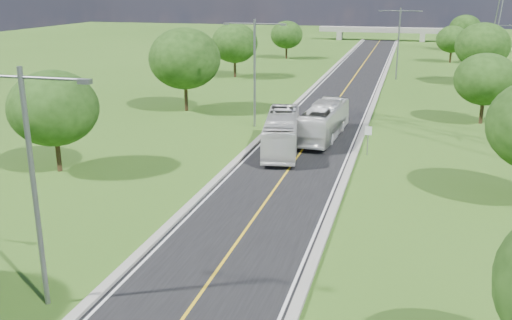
{
  "coord_description": "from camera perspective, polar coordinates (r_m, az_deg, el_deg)",
  "views": [
    {
      "loc": [
        8.12,
        -6.22,
        12.86
      ],
      "look_at": [
        -0.38,
        24.9,
        3.0
      ],
      "focal_mm": 40.0,
      "sensor_mm": 36.0,
      "label": 1
    }
  ],
  "objects": [
    {
      "name": "tree_rc",
      "position": [
        59.24,
        21.96,
        7.5
      ],
      "size": [
        5.88,
        5.88,
        6.84
      ],
      "color": "black",
      "rests_on": "ground"
    },
    {
      "name": "curb_right",
      "position": [
        73.44,
        12.09,
        6.62
      ],
      "size": [
        0.5,
        150.0,
        0.22
      ],
      "primitive_type": "cube",
      "color": "gray",
      "rests_on": "ground"
    },
    {
      "name": "speed_limit_sign",
      "position": [
        45.71,
        11.14,
        2.41
      ],
      "size": [
        0.55,
        0.09,
        2.4
      ],
      "color": "slate",
      "rests_on": "ground"
    },
    {
      "name": "streetlight_mid_left",
      "position": [
        53.58,
        -0.14,
        9.58
      ],
      "size": [
        5.9,
        0.25,
        10.0
      ],
      "color": "slate",
      "rests_on": "ground"
    },
    {
      "name": "tree_rf",
      "position": [
        126.87,
        20.18,
        12.27
      ],
      "size": [
        6.3,
        6.3,
        7.33
      ],
      "color": "black",
      "rests_on": "ground"
    },
    {
      "name": "streetlight_far_right",
      "position": [
        84.53,
        14.08,
        11.81
      ],
      "size": [
        5.9,
        0.25,
        10.0
      ],
      "color": "slate",
      "rests_on": "ground"
    },
    {
      "name": "streetlight_near_left",
      "position": [
        24.07,
        -21.51,
        -0.93
      ],
      "size": [
        5.9,
        0.25,
        10.0
      ],
      "color": "slate",
      "rests_on": "ground"
    },
    {
      "name": "tree_ld",
      "position": [
        84.43,
        -2.15,
        11.61
      ],
      "size": [
        6.72,
        6.72,
        7.82
      ],
      "color": "black",
      "rests_on": "ground"
    },
    {
      "name": "tree_lc",
      "position": [
        61.22,
        -7.14,
        10.03
      ],
      "size": [
        7.56,
        7.56,
        8.79
      ],
      "color": "black",
      "rests_on": "ground"
    },
    {
      "name": "tree_rd",
      "position": [
        83.05,
        21.73,
        10.57
      ],
      "size": [
        7.14,
        7.14,
        8.3
      ],
      "color": "black",
      "rests_on": "ground"
    },
    {
      "name": "overpass",
      "position": [
        146.82,
        12.36,
        12.53
      ],
      "size": [
        30.0,
        3.0,
        3.2
      ],
      "color": "gray",
      "rests_on": "ground"
    },
    {
      "name": "bus_inbound",
      "position": [
        46.08,
        2.58,
        2.78
      ],
      "size": [
        4.31,
        11.05,
        3.0
      ],
      "primitive_type": "imported",
      "rotation": [
        0.0,
        0.0,
        0.17
      ],
      "color": "silver",
      "rests_on": "road"
    },
    {
      "name": "ground",
      "position": [
        67.95,
        8.17,
        5.91
      ],
      "size": [
        260.0,
        260.0,
        0.0
      ],
      "primitive_type": "plane",
      "color": "#325A19",
      "rests_on": "ground"
    },
    {
      "name": "tree_lb",
      "position": [
        42.66,
        -19.59,
        4.91
      ],
      "size": [
        6.3,
        6.3,
        7.33
      ],
      "color": "black",
      "rests_on": "ground"
    },
    {
      "name": "bus_outbound",
      "position": [
        50.18,
        6.8,
        3.86
      ],
      "size": [
        3.2,
        10.9,
        3.0
      ],
      "primitive_type": "imported",
      "rotation": [
        0.0,
        0.0,
        3.08
      ],
      "color": "silver",
      "rests_on": "road"
    },
    {
      "name": "tree_re",
      "position": [
        106.78,
        19.02,
        11.35
      ],
      "size": [
        5.46,
        5.46,
        6.35
      ],
      "color": "black",
      "rests_on": "ground"
    },
    {
      "name": "road",
      "position": [
        73.8,
        8.78,
        6.78
      ],
      "size": [
        8.0,
        150.0,
        0.06
      ],
      "primitive_type": "cube",
      "color": "black",
      "rests_on": "ground"
    },
    {
      "name": "curb_left",
      "position": [
        74.37,
        5.51,
        7.05
      ],
      "size": [
        0.5,
        150.0,
        0.22
      ],
      "primitive_type": "cube",
      "color": "gray",
      "rests_on": "ground"
    },
    {
      "name": "tree_le",
      "position": [
        106.99,
        3.08,
        12.4
      ],
      "size": [
        5.88,
        5.88,
        6.84
      ],
      "color": "black",
      "rests_on": "ground"
    }
  ]
}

